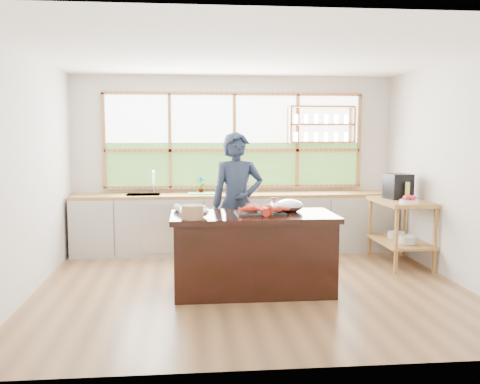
{
  "coord_description": "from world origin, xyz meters",
  "views": [
    {
      "loc": [
        -0.73,
        -6.13,
        1.79
      ],
      "look_at": [
        -0.11,
        0.15,
        1.11
      ],
      "focal_mm": 40.0,
      "sensor_mm": 36.0,
      "label": 1
    }
  ],
  "objects": [
    {
      "name": "mixing_bowl_left",
      "position": [
        -0.67,
        -0.39,
        0.97
      ],
      "size": [
        0.33,
        0.33,
        0.16
      ],
      "primitive_type": "ellipsoid",
      "color": "silver",
      "rests_on": "island"
    },
    {
      "name": "right_shelf_unit",
      "position": [
        2.19,
        0.89,
        0.6
      ],
      "size": [
        0.62,
        1.1,
        0.9
      ],
      "color": "#AC7B35",
      "rests_on": "ground_plane"
    },
    {
      "name": "wicker_basket",
      "position": [
        -0.68,
        -0.5,
        0.97
      ],
      "size": [
        0.23,
        0.23,
        0.15
      ],
      "primitive_type": "cylinder",
      "color": "#AA7C51",
      "rests_on": "island"
    },
    {
      "name": "lobster_pile",
      "position": [
        0.11,
        -0.21,
        0.96
      ],
      "size": [
        0.52,
        0.48,
        0.08
      ],
      "color": "red",
      "rests_on": "slate_board"
    },
    {
      "name": "espresso_machine",
      "position": [
        2.19,
        1.04,
        1.08
      ],
      "size": [
        0.35,
        0.37,
        0.35
      ],
      "primitive_type": "cube",
      "rotation": [
        0.0,
        0.0,
        0.14
      ],
      "color": "black",
      "rests_on": "right_shelf_unit"
    },
    {
      "name": "parchment_roll",
      "position": [
        -0.83,
        0.04,
        0.94
      ],
      "size": [
        0.16,
        0.31,
        0.08
      ],
      "primitive_type": "cylinder",
      "rotation": [
        1.57,
        0.0,
        0.28
      ],
      "color": "silver",
      "rests_on": "island"
    },
    {
      "name": "wine_bottle",
      "position": [
        2.24,
        0.83,
        1.03
      ],
      "size": [
        0.07,
        0.07,
        0.25
      ],
      "primitive_type": "cylinder",
      "rotation": [
        0.0,
        0.0,
        -0.1
      ],
      "color": "#BEC75D",
      "rests_on": "right_shelf_unit"
    },
    {
      "name": "room_shell",
      "position": [
        0.02,
        0.51,
        1.75
      ],
      "size": [
        5.02,
        4.52,
        2.71
      ],
      "color": "silver",
      "rests_on": "ground_plane"
    },
    {
      "name": "cook",
      "position": [
        -0.1,
        0.62,
        0.91
      ],
      "size": [
        0.69,
        0.47,
        1.83
      ],
      "primitive_type": "imported",
      "rotation": [
        0.0,
        0.0,
        0.05
      ],
      "color": "#1C273C",
      "rests_on": "ground_plane"
    },
    {
      "name": "ground_plane",
      "position": [
        0.0,
        0.0,
        0.0
      ],
      "size": [
        5.0,
        5.0,
        0.0
      ],
      "primitive_type": "plane",
      "color": "olive"
    },
    {
      "name": "potted_plant",
      "position": [
        -0.54,
        2.0,
        1.03
      ],
      "size": [
        0.14,
        0.1,
        0.27
      ],
      "primitive_type": "imported",
      "rotation": [
        0.0,
        0.0,
        0.03
      ],
      "color": "slate",
      "rests_on": "back_counter"
    },
    {
      "name": "cutting_board",
      "position": [
        -0.53,
        1.94,
        0.91
      ],
      "size": [
        0.41,
        0.31,
        0.01
      ],
      "primitive_type": "cube",
      "rotation": [
        0.0,
        0.0,
        -0.02
      ],
      "color": "#57CA4C",
      "rests_on": "back_counter"
    },
    {
      "name": "mixing_bowl_right",
      "position": [
        0.45,
        -0.03,
        0.97
      ],
      "size": [
        0.32,
        0.32,
        0.15
      ],
      "primitive_type": "ellipsoid",
      "color": "silver",
      "rests_on": "island"
    },
    {
      "name": "wine_glass",
      "position": [
        0.18,
        -0.48,
        1.06
      ],
      "size": [
        0.08,
        0.08,
        0.22
      ],
      "color": "silver",
      "rests_on": "island"
    },
    {
      "name": "island",
      "position": [
        0.0,
        -0.2,
        0.45
      ],
      "size": [
        1.85,
        0.9,
        0.9
      ],
      "color": "black",
      "rests_on": "ground_plane"
    },
    {
      "name": "fruit_bowl",
      "position": [
        2.14,
        0.52,
        0.94
      ],
      "size": [
        0.25,
        0.25,
        0.11
      ],
      "color": "silver",
      "rests_on": "right_shelf_unit"
    },
    {
      "name": "slate_board",
      "position": [
        0.08,
        -0.18,
        0.91
      ],
      "size": [
        0.57,
        0.42,
        0.02
      ],
      "primitive_type": "cube",
      "rotation": [
        0.0,
        0.0,
        0.04
      ],
      "color": "black",
      "rests_on": "island"
    },
    {
      "name": "back_counter",
      "position": [
        -0.02,
        1.94,
        0.45
      ],
      "size": [
        4.9,
        0.63,
        0.9
      ],
      "color": "#AEACA4",
      "rests_on": "ground_plane"
    }
  ]
}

